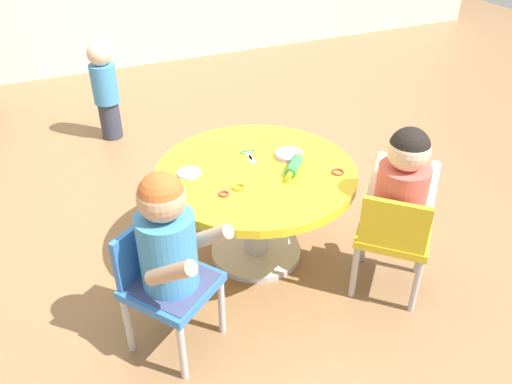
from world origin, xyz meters
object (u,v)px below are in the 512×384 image
object	(u,v)px
child_chair_left	(165,281)
toddler_standing	(105,88)
craft_scissors	(249,154)
seated_child_right	(402,185)
craft_table	(256,191)
seated_child_left	(167,237)
child_chair_right	(393,235)
rolling_pin	(294,166)

from	to	relation	value
child_chair_left	toddler_standing	size ratio (longest dim) A/B	0.80
craft_scissors	child_chair_left	bearing A→B (deg)	-139.85
seated_child_right	craft_table	bearing A→B (deg)	136.25
child_chair_left	toddler_standing	xyz separation A→B (m)	(0.15, 1.91, 0.05)
seated_child_left	child_chair_right	distance (m)	0.97
craft_table	child_chair_right	xyz separation A→B (m)	(0.43, -0.46, -0.07)
child_chair_left	seated_child_right	bearing A→B (deg)	-5.68
seated_child_right	rolling_pin	xyz separation A→B (m)	(-0.31, 0.35, -0.02)
craft_table	rolling_pin	world-z (taller)	rolling_pin
toddler_standing	craft_scissors	world-z (taller)	toddler_standing
craft_table	child_chair_right	size ratio (longest dim) A/B	1.68
child_chair_left	child_chair_right	world-z (taller)	same
seated_child_right	toddler_standing	distance (m)	2.18
seated_child_left	child_chair_right	bearing A→B (deg)	-5.76
seated_child_left	craft_table	bearing A→B (deg)	35.93
rolling_pin	craft_scissors	size ratio (longest dim) A/B	1.32
child_chair_left	child_chair_right	size ratio (longest dim) A/B	1.00
child_chair_right	craft_scissors	size ratio (longest dim) A/B	3.84
rolling_pin	seated_child_right	bearing A→B (deg)	-49.03
craft_table	toddler_standing	xyz separation A→B (m)	(-0.39, 1.57, -0.01)
child_chair_left	seated_child_left	distance (m)	0.23
craft_scissors	seated_child_right	bearing A→B (deg)	-52.76
child_chair_left	rolling_pin	xyz separation A→B (m)	(0.68, 0.26, 0.20)
seated_child_right	seated_child_left	bearing A→B (deg)	176.09
toddler_standing	rolling_pin	world-z (taller)	toddler_standing
craft_table	craft_scissors	bearing A→B (deg)	79.97
seated_child_left	child_chair_right	xyz separation A→B (m)	(0.94, -0.09, -0.23)
craft_table	rolling_pin	size ratio (longest dim) A/B	4.88
seated_child_left	seated_child_right	bearing A→B (deg)	-3.91
child_chair_right	rolling_pin	world-z (taller)	child_chair_right
seated_child_right	craft_scissors	world-z (taller)	seated_child_right
seated_child_right	rolling_pin	size ratio (longest dim) A/B	2.76
rolling_pin	craft_scissors	xyz separation A→B (m)	(-0.12, 0.21, -0.02)
craft_table	seated_child_right	size ratio (longest dim) A/B	1.77
seated_child_left	craft_scissors	size ratio (longest dim) A/B	3.66
seated_child_left	toddler_standing	size ratio (longest dim) A/B	0.76
craft_table	craft_scissors	world-z (taller)	craft_scissors
craft_table	child_chair_left	distance (m)	0.64
child_chair_left	child_chair_right	xyz separation A→B (m)	(0.96, -0.13, 0.00)
child_chair_left	craft_scissors	xyz separation A→B (m)	(0.56, 0.47, 0.18)
rolling_pin	craft_scissors	world-z (taller)	rolling_pin
child_chair_left	toddler_standing	distance (m)	1.91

